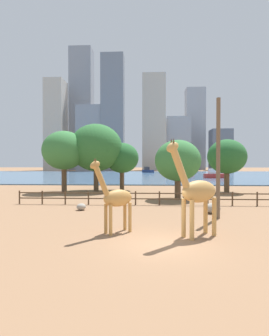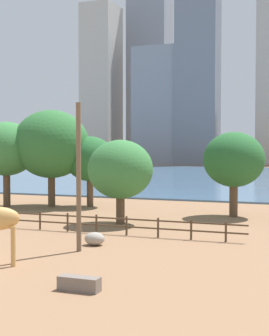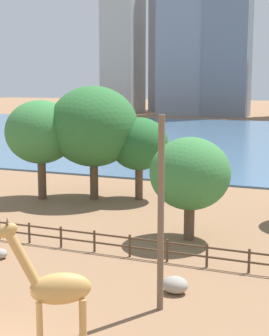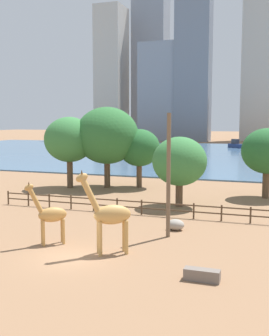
# 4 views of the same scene
# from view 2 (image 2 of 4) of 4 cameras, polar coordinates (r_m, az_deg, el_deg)

# --- Properties ---
(ground_plane) EXTENTS (400.00, 400.00, 0.00)m
(ground_plane) POSITION_cam_2_polar(r_m,az_deg,el_deg) (101.75, 10.77, -0.94)
(ground_plane) COLOR #8C6647
(harbor_water) EXTENTS (180.00, 86.00, 0.20)m
(harbor_water) POSITION_cam_2_polar(r_m,az_deg,el_deg) (98.80, 10.47, -0.98)
(harbor_water) COLOR #476B8C
(harbor_water) RESTS_ON ground
(utility_pole) EXTENTS (0.28, 0.28, 8.51)m
(utility_pole) POSITION_cam_2_polar(r_m,az_deg,el_deg) (29.45, -6.21, -1.03)
(utility_pole) COLOR brown
(utility_pole) RESTS_ON ground
(boulder_by_pole) EXTENTS (1.25, 1.07, 0.80)m
(boulder_by_pole) POSITION_cam_2_polar(r_m,az_deg,el_deg) (31.61, -4.45, -7.82)
(boulder_by_pole) COLOR gray
(boulder_by_pole) RESTS_ON ground
(feeding_trough) EXTENTS (1.80, 0.60, 0.60)m
(feeding_trough) POSITION_cam_2_polar(r_m,az_deg,el_deg) (22.10, -6.15, -12.63)
(feeding_trough) COLOR #72665B
(feeding_trough) RESTS_ON ground
(enclosure_fence) EXTENTS (26.12, 0.14, 1.30)m
(enclosure_fence) POSITION_cam_2_polar(r_m,az_deg,el_deg) (37.10, -8.42, -5.73)
(enclosure_fence) COLOR #4C3826
(enclosure_fence) RESTS_ON ground
(tree_left_large) EXTENTS (5.04, 5.04, 6.51)m
(tree_left_large) POSITION_cam_2_polar(r_m,az_deg,el_deg) (39.49, -1.58, -0.17)
(tree_left_large) COLOR brown
(tree_left_large) RESTS_ON ground
(tree_center_broad) EXTENTS (4.91, 4.91, 6.97)m
(tree_center_broad) POSITION_cam_2_polar(r_m,az_deg,el_deg) (50.91, -4.97, 0.99)
(tree_center_broad) COLOR brown
(tree_center_broad) RESTS_ON ground
(tree_right_tall) EXTENTS (5.91, 5.91, 8.39)m
(tree_right_tall) POSITION_cam_2_polar(r_m,az_deg,el_deg) (52.23, -14.02, 2.04)
(tree_right_tall) COLOR brown
(tree_right_tall) RESTS_ON ground
(tree_left_small) EXTENTS (7.47, 7.47, 9.56)m
(tree_left_small) POSITION_cam_2_polar(r_m,az_deg,el_deg) (51.41, -9.21, 2.62)
(tree_left_small) COLOR brown
(tree_left_small) RESTS_ON ground
(tree_right_small) EXTENTS (5.20, 5.20, 7.21)m
(tree_right_small) POSITION_cam_2_polar(r_m,az_deg,el_deg) (44.34, 10.95, 0.88)
(tree_right_small) COLOR brown
(tree_right_small) RESTS_ON ground
(boat_sailboat) EXTENTS (5.22, 5.46, 2.45)m
(boat_sailboat) POSITION_cam_2_polar(r_m,az_deg,el_deg) (121.84, 12.10, 0.10)
(boat_sailboat) COLOR navy
(boat_sailboat) RESTS_ON harbor_water
(skyline_tower_needle) EXTENTS (10.61, 12.58, 52.85)m
(skyline_tower_needle) POSITION_cam_2_polar(r_m,az_deg,el_deg) (175.86, -3.70, 9.16)
(skyline_tower_needle) COLOR #B7B2A8
(skyline_tower_needle) RESTS_ON ground
(skyline_block_left) EXTENTS (14.54, 11.12, 80.14)m
(skyline_block_left) POSITION_cam_2_polar(r_m,az_deg,el_deg) (193.61, 1.70, 12.64)
(skyline_block_left) COLOR gray
(skyline_block_left) RESTS_ON ground
(skyline_block_right) EXTENTS (12.70, 8.95, 65.56)m
(skyline_block_right) POSITION_cam_2_polar(r_m,az_deg,el_deg) (162.49, 7.03, 11.97)
(skyline_block_right) COLOR slate
(skyline_block_right) RESTS_ON ground
(skyline_block_wide) EXTENTS (14.82, 13.30, 37.11)m
(skyline_block_wide) POSITION_cam_2_polar(r_m,az_deg,el_deg) (167.06, 2.81, 6.81)
(skyline_block_wide) COLOR gray
(skyline_block_wide) RESTS_ON ground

